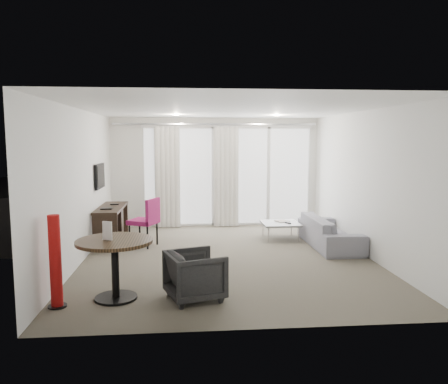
{
  "coord_description": "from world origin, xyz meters",
  "views": [
    {
      "loc": [
        -0.72,
        -7.55,
        2.07
      ],
      "look_at": [
        0.0,
        0.6,
        1.1
      ],
      "focal_mm": 35.0,
      "sensor_mm": 36.0,
      "label": 1
    }
  ],
  "objects": [
    {
      "name": "tub_armchair",
      "position": [
        -0.61,
        -2.01,
        0.32
      ],
      "size": [
        0.88,
        0.86,
        0.64
      ],
      "primitive_type": "imported",
      "rotation": [
        0.0,
        0.0,
        1.89
      ],
      "color": "black",
      "rests_on": "floor"
    },
    {
      "name": "window_panel",
      "position": [
        0.3,
        2.98,
        1.2
      ],
      "size": [
        4.0,
        0.02,
        2.38
      ],
      "primitive_type": null,
      "color": "white",
      "rests_on": "ground"
    },
    {
      "name": "rattan_chair_a",
      "position": [
        1.0,
        4.46,
        0.46
      ],
      "size": [
        0.77,
        0.77,
        0.91
      ],
      "primitive_type": null,
      "rotation": [
        0.0,
        0.0,
        0.27
      ],
      "color": "brown",
      "rests_on": "terrace_slab"
    },
    {
      "name": "sofa",
      "position": [
        2.09,
        0.66,
        0.29
      ],
      "size": [
        0.77,
        1.98,
        0.58
      ],
      "primitive_type": "imported",
      "rotation": [
        0.0,
        0.0,
        1.57
      ],
      "color": "gray",
      "rests_on": "floor"
    },
    {
      "name": "menu_card",
      "position": [
        -1.73,
        -1.92,
        0.72
      ],
      "size": [
        0.13,
        0.07,
        0.24
      ],
      "primitive_type": null,
      "rotation": [
        0.0,
        0.0,
        -0.4
      ],
      "color": "white",
      "rests_on": "round_table"
    },
    {
      "name": "rattan_table",
      "position": [
        1.36,
        4.27,
        0.26
      ],
      "size": [
        0.6,
        0.6,
        0.51
      ],
      "primitive_type": null,
      "rotation": [
        0.0,
        0.0,
        -0.18
      ],
      "color": "brown",
      "rests_on": "terrace_slab"
    },
    {
      "name": "remote",
      "position": [
        1.4,
        1.28,
        0.36
      ],
      "size": [
        0.1,
        0.15,
        0.02
      ],
      "primitive_type": null,
      "rotation": [
        0.0,
        0.0,
        0.38
      ],
      "color": "black",
      "rests_on": "coffee_table"
    },
    {
      "name": "magazine",
      "position": [
        1.33,
        1.49,
        0.36
      ],
      "size": [
        0.34,
        0.38,
        0.02
      ],
      "primitive_type": null,
      "rotation": [
        0.0,
        0.0,
        0.39
      ],
      "color": "gray",
      "rests_on": "coffee_table"
    },
    {
      "name": "curtain_right",
      "position": [
        0.25,
        2.82,
        1.2
      ],
      "size": [
        0.6,
        0.2,
        2.38
      ],
      "primitive_type": null,
      "color": "silver",
      "rests_on": "ground"
    },
    {
      "name": "floor",
      "position": [
        0.0,
        0.0,
        0.0
      ],
      "size": [
        5.0,
        6.0,
        0.0
      ],
      "primitive_type": "cube",
      "color": "#595345",
      "rests_on": "ground"
    },
    {
      "name": "terrace_slab",
      "position": [
        0.3,
        4.5,
        -0.06
      ],
      "size": [
        5.6,
        3.0,
        0.12
      ],
      "primitive_type": "cube",
      "color": "#4D4D50",
      "rests_on": "ground"
    },
    {
      "name": "desk_chair",
      "position": [
        -1.56,
        0.97,
        0.48
      ],
      "size": [
        0.67,
        0.66,
        0.95
      ],
      "primitive_type": null,
      "rotation": [
        0.0,
        0.0,
        -0.42
      ],
      "color": "#921955",
      "rests_on": "floor"
    },
    {
      "name": "desk",
      "position": [
        -2.24,
        1.38,
        0.36
      ],
      "size": [
        0.48,
        1.55,
        0.73
      ],
      "primitive_type": null,
      "color": "black",
      "rests_on": "floor"
    },
    {
      "name": "wall_right",
      "position": [
        2.5,
        0.0,
        1.3
      ],
      "size": [
        0.0,
        6.0,
        2.6
      ],
      "primitive_type": "cube",
      "color": "silver",
      "rests_on": "ground"
    },
    {
      "name": "wall_left",
      "position": [
        -2.5,
        0.0,
        1.3
      ],
      "size": [
        0.0,
        6.0,
        2.6
      ],
      "primitive_type": "cube",
      "color": "silver",
      "rests_on": "ground"
    },
    {
      "name": "downlight_b",
      "position": [
        1.2,
        1.6,
        2.59
      ],
      "size": [
        0.12,
        0.12,
        0.02
      ],
      "primitive_type": "cylinder",
      "color": "#FFE0B2",
      "rests_on": "ceiling"
    },
    {
      "name": "curtain_left",
      "position": [
        -1.15,
        2.82,
        1.2
      ],
      "size": [
        0.6,
        0.2,
        2.38
      ],
      "primitive_type": null,
      "color": "silver",
      "rests_on": "ground"
    },
    {
      "name": "red_lamp",
      "position": [
        -2.34,
        -2.13,
        0.58
      ],
      "size": [
        0.29,
        0.29,
        1.17
      ],
      "primitive_type": "cylinder",
      "rotation": [
        0.0,
        0.0,
        0.29
      ],
      "color": "#9E0F0E",
      "rests_on": "floor"
    },
    {
      "name": "tv",
      "position": [
        -2.46,
        1.45,
        1.35
      ],
      "size": [
        0.05,
        0.8,
        0.5
      ],
      "primitive_type": null,
      "color": "black",
      "rests_on": "wall_left"
    },
    {
      "name": "wall_front",
      "position": [
        0.0,
        -3.0,
        1.3
      ],
      "size": [
        5.0,
        0.0,
        2.6
      ],
      "primitive_type": "cube",
      "color": "silver",
      "rests_on": "ground"
    },
    {
      "name": "coffee_table",
      "position": [
        1.27,
        1.38,
        0.17
      ],
      "size": [
        0.77,
        0.77,
        0.34
      ],
      "primitive_type": null,
      "rotation": [
        0.0,
        0.0,
        0.01
      ],
      "color": "gray",
      "rests_on": "floor"
    },
    {
      "name": "window_frame",
      "position": [
        0.3,
        2.97,
        1.2
      ],
      "size": [
        4.1,
        0.06,
        2.44
      ],
      "primitive_type": null,
      "color": "white",
      "rests_on": "ground"
    },
    {
      "name": "balustrade",
      "position": [
        0.3,
        5.95,
        0.5
      ],
      "size": [
        5.5,
        0.06,
        1.05
      ],
      "primitive_type": null,
      "color": "#B2B2B7",
      "rests_on": "terrace_slab"
    },
    {
      "name": "curtain_track",
      "position": [
        0.0,
        2.82,
        2.45
      ],
      "size": [
        4.8,
        0.04,
        0.04
      ],
      "primitive_type": null,
      "color": "#B2B2B7",
      "rests_on": "ceiling"
    },
    {
      "name": "rattan_chair_b",
      "position": [
        1.51,
        4.43,
        0.44
      ],
      "size": [
        0.79,
        0.79,
        0.87
      ],
      "primitive_type": null,
      "rotation": [
        0.0,
        0.0,
        0.41
      ],
      "color": "brown",
      "rests_on": "terrace_slab"
    },
    {
      "name": "round_table",
      "position": [
        -1.65,
        -1.91,
        0.4
      ],
      "size": [
        1.13,
        1.13,
        0.79
      ],
      "primitive_type": null,
      "rotation": [
        0.0,
        0.0,
        0.15
      ],
      "color": "black",
      "rests_on": "floor"
    },
    {
      "name": "downlight_a",
      "position": [
        -0.9,
        1.6,
        2.59
      ],
      "size": [
        0.12,
        0.12,
        0.02
      ],
      "primitive_type": "cylinder",
      "color": "#FFE0B2",
      "rests_on": "ceiling"
    },
    {
      "name": "ceiling",
      "position": [
        0.0,
        0.0,
        2.6
      ],
      "size": [
        5.0,
        6.0,
        0.0
      ],
      "primitive_type": "cube",
      "color": "white",
      "rests_on": "ground"
    }
  ]
}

